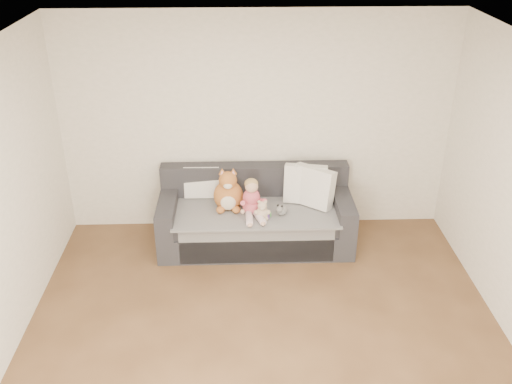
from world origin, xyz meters
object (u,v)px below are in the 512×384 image
at_px(plush_cat, 228,193).
at_px(teddy_bear, 262,211).
at_px(sofa, 255,218).
at_px(toddler, 252,200).
at_px(sippy_cup, 267,214).

distance_m(plush_cat, teddy_bear, 0.46).
relative_size(sofa, toddler, 5.04).
xyz_separation_m(teddy_bear, sippy_cup, (0.05, 0.00, -0.04)).
distance_m(teddy_bear, sippy_cup, 0.06).
height_order(teddy_bear, sippy_cup, teddy_bear).
bearing_deg(sofa, sippy_cup, -68.75).
bearing_deg(plush_cat, sofa, 7.31).
bearing_deg(teddy_bear, plush_cat, 146.29).
bearing_deg(plush_cat, teddy_bear, -35.06).
relative_size(plush_cat, sippy_cup, 4.76).
height_order(sofa, plush_cat, plush_cat).
xyz_separation_m(sofa, plush_cat, (-0.31, -0.04, 0.35)).
bearing_deg(teddy_bear, sofa, 103.67).
bearing_deg(toddler, sippy_cup, -41.63).
height_order(sofa, sippy_cup, sofa).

